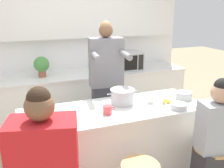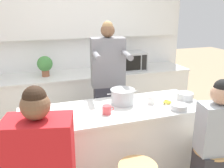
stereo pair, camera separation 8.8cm
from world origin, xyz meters
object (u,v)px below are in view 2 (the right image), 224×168
person_cooking (108,90)px  fruit_bowl (185,96)px  coffee_cup_far (151,100)px  microwave (130,61)px  kitchen_island (114,146)px  person_seated_near (214,152)px  cooking_pot (123,97)px  potted_plant (45,65)px  banana_bunch (167,102)px  coffee_cup_near (107,110)px

person_cooking → fruit_bowl: person_cooking is taller
coffee_cup_far → microwave: (0.38, 1.49, 0.11)m
kitchen_island → person_seated_near: person_seated_near is taller
person_seated_near → cooking_pot: bearing=141.6°
person_cooking → microwave: 1.05m
microwave → potted_plant: size_ratio=1.52×
kitchen_island → person_cooking: size_ratio=1.10×
coffee_cup_far → person_seated_near: bearing=-62.0°
person_cooking → banana_bunch: 0.88m
person_seated_near → potted_plant: person_seated_near is taller
fruit_bowl → microwave: (-0.04, 1.51, 0.11)m
kitchen_island → banana_bunch: banana_bunch is taller
coffee_cup_near → potted_plant: (-0.46, 1.65, 0.14)m
fruit_bowl → coffee_cup_near: bearing=-174.9°
banana_bunch → cooking_pot: bearing=160.8°
microwave → potted_plant: 1.39m
person_seated_near → cooking_pot: person_seated_near is taller
cooking_pot → fruit_bowl: (0.72, -0.12, -0.04)m
kitchen_island → microwave: bearing=61.5°
cooking_pot → coffee_cup_near: bearing=-140.4°
coffee_cup_near → potted_plant: size_ratio=0.39×
banana_bunch → microwave: 1.58m
cooking_pot → microwave: bearing=64.0°
person_cooking → potted_plant: person_cooking is taller
potted_plant → microwave: bearing=-2.0°
coffee_cup_far → cooking_pot: bearing=161.6°
fruit_bowl → coffee_cup_near: size_ratio=1.53×
cooking_pot → fruit_bowl: bearing=-9.3°
kitchen_island → banana_bunch: 0.76m
person_cooking → coffee_cup_far: 0.75m
banana_bunch → coffee_cup_near: bearing=-176.5°
kitchen_island → potted_plant: 1.77m
coffee_cup_near → microwave: (0.93, 1.60, 0.11)m
microwave → coffee_cup_near: bearing=-120.1°
kitchen_island → person_seated_near: (0.78, -0.65, 0.16)m
coffee_cup_near → banana_bunch: (0.71, 0.04, -0.02)m
person_cooking → person_seated_near: person_cooking is taller
fruit_bowl → potted_plant: 2.12m
coffee_cup_near → banana_bunch: coffee_cup_near is taller
person_cooking → coffee_cup_far: (0.27, -0.70, 0.08)m
coffee_cup_near → kitchen_island: bearing=42.1°
person_seated_near → coffee_cup_far: (-0.35, 0.65, 0.33)m
coffee_cup_near → potted_plant: potted_plant is taller
cooking_pot → potted_plant: bearing=116.2°
microwave → cooking_pot: bearing=-116.0°
person_seated_near → coffee_cup_near: person_seated_near is taller
banana_bunch → potted_plant: 1.99m
person_seated_near → banana_bunch: bearing=118.1°
person_seated_near → microwave: size_ratio=2.82×
person_cooking → coffee_cup_far: size_ratio=16.34×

